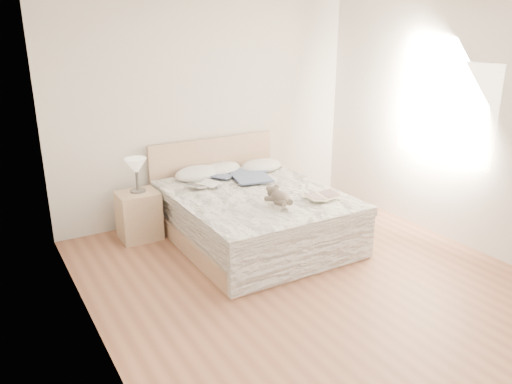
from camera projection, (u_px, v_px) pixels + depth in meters
floor at (313, 282)px, 4.84m from camera, size 4.00×4.50×0.00m
wall_back at (209, 110)px, 6.24m from camera, size 4.00×0.02×2.70m
wall_left at (86, 181)px, 3.44m from camera, size 0.02×4.50×2.70m
wall_right at (467, 124)px, 5.36m from camera, size 0.02×4.50×2.70m
window at (445, 111)px, 5.57m from camera, size 0.02×1.30×1.10m
bed at (251, 214)px, 5.71m from camera, size 1.72×2.14×1.00m
nightstand at (139, 215)px, 5.74m from camera, size 0.45×0.40×0.56m
table_lamp at (136, 168)px, 5.59m from camera, size 0.27×0.27×0.39m
pillow_left at (197, 173)px, 6.09m from camera, size 0.67×0.53×0.18m
pillow_middle at (222, 169)px, 6.28m from camera, size 0.63×0.53×0.16m
pillow_right at (261, 166)px, 6.41m from camera, size 0.57×0.41×0.17m
blouse at (250, 176)px, 6.03m from camera, size 0.79×0.82×0.03m
photo_book at (203, 185)px, 5.68m from camera, size 0.41×0.36×0.03m
childrens_book at (322, 196)px, 5.32m from camera, size 0.43×0.32×0.03m
teddy_bear at (280, 203)px, 5.07m from camera, size 0.22×0.31×0.16m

